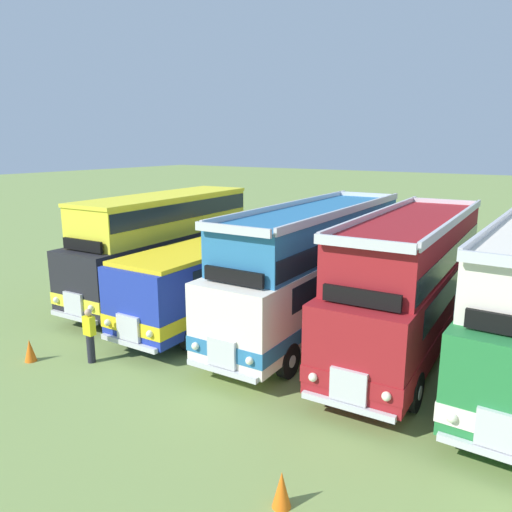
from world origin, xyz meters
name	(u,v)px	position (x,y,z in m)	size (l,w,h in m)	color
ground_plane	(404,351)	(0.00, 0.00, 0.00)	(200.00, 200.00, 0.00)	#7A934C
bus_first_in_row	(165,242)	(-10.56, 0.03, 2.47)	(3.11, 9.95, 4.49)	black
bus_second_in_row	(228,270)	(-7.04, -0.14, 1.75)	(2.88, 10.78, 2.99)	#1E339E
bus_third_in_row	(316,264)	(-3.52, 0.49, 2.36)	(2.89, 11.64, 4.52)	silver
bus_fourth_in_row	(411,280)	(-0.01, 0.22, 2.36)	(3.05, 10.82, 4.52)	maroon
cone_near_end	(30,350)	(-9.44, -7.21, 0.35)	(0.36, 0.36, 0.71)	orange
cone_mid_row	(282,489)	(0.30, -8.30, 0.37)	(0.36, 0.36, 0.74)	orange
marshal_person	(90,335)	(-7.81, -6.20, 0.89)	(0.36, 0.24, 1.73)	#23232D
rope_fence_line	(468,268)	(0.00, 9.74, 0.72)	(27.19, 0.08, 1.05)	#8C704C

